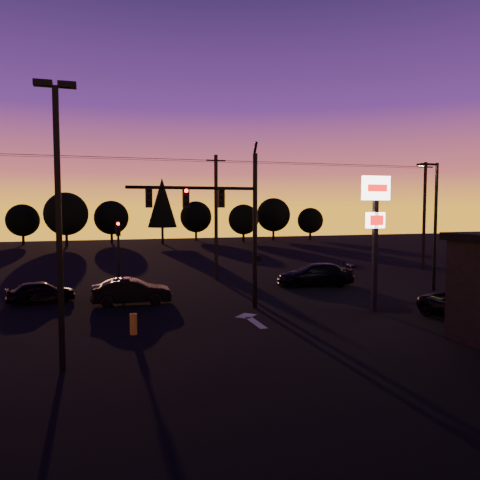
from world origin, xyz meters
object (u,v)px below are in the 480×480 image
Objects in this scene: pylon_sign at (375,214)px; bollard at (133,324)px; traffic_signal_mast at (225,213)px; suv_parked at (471,307)px; secondary_signal at (118,245)px; parking_lot_light at (58,206)px; streetlight at (434,221)px; car_left at (41,292)px; car_mid at (132,291)px; car_right at (315,275)px.

pylon_sign is 7.81× the size of bollard.
traffic_signal_mast is 1.83× the size of suv_parked.
traffic_signal_mast is at bearing -56.81° from secondary_signal.
parking_lot_light is (-2.50, -14.49, 2.41)m from secondary_signal.
pylon_sign is 12.81m from bollard.
streetlight is (6.91, 4.00, -0.49)m from pylon_sign.
parking_lot_light reaches higher than streetlight.
pylon_sign is 1.90× the size of car_left.
car_right is at bearing -75.44° from car_mid.
parking_lot_light is at bearing -99.79° from secondary_signal.
bollard is at bearing -89.84° from secondary_signal.
car_right is (0.66, 7.91, -4.17)m from pylon_sign.
streetlight reaches higher than car_mid.
streetlight is 18.90m from car_mid.
traffic_signal_mast is 7.42m from bollard.
pylon_sign is at bearing 7.01° from car_right.
traffic_signal_mast reaches higher than suv_parked.
traffic_signal_mast is 1.67× the size of car_right.
pylon_sign is 18.37m from car_left.
streetlight is at bearing -108.00° from car_left.
bollard is 9.21m from car_left.
bollard is (2.53, 3.66, -4.83)m from parking_lot_light.
car_right is at bearing 148.01° from streetlight.
secondary_signal is 0.54× the size of streetlight.
pylon_sign is 8.00m from streetlight.
secondary_signal is 0.85× the size of car_right.
traffic_signal_mast reaches higher than bollard.
car_left reaches higher than bollard.
secondary_signal is 19.89m from streetlight.
car_left is 0.70× the size of car_right.
car_left is (-16.30, 7.29, -4.30)m from pylon_sign.
car_right is 1.09× the size of suv_parked.
pylon_sign is at bearing -39.77° from secondary_signal.
car_right is at bearing 34.71° from bollard.
traffic_signal_mast is 2.03× the size of car_mid.
traffic_signal_mast is 2.40× the size of car_left.
secondary_signal is at bearing 123.19° from traffic_signal_mast.
suv_parked is at bearing -128.26° from car_left.
traffic_signal_mast is at bearing 43.37° from parking_lot_light.
car_mid is 16.97m from suv_parked.
parking_lot_light reaches higher than secondary_signal.
car_right is at bearing -97.84° from car_left.
streetlight is at bearing -91.32° from car_mid.
parking_lot_light is 2.16× the size of car_mid.
secondary_signal is 1.03× the size of car_mid.
suv_parked is at bearing -45.74° from pylon_sign.
suv_parked is (2.42, -11.06, -0.09)m from car_right.
secondary_signal reaches higher than car_left.
suv_parked is at bearing -8.74° from bollard.
bollard is (-4.87, -3.33, -4.50)m from traffic_signal_mast.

